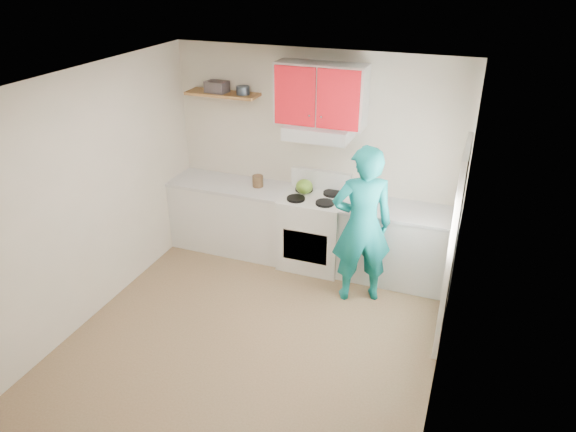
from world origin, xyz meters
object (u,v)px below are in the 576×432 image
at_px(stove, 313,231).
at_px(kettle, 304,186).
at_px(crock, 258,182).
at_px(person, 362,226).
at_px(tin, 243,90).

bearing_deg(stove, kettle, 156.35).
height_order(crock, person, person).
bearing_deg(stove, crock, 175.63).
distance_m(stove, person, 0.99).
height_order(tin, crock, tin).
bearing_deg(person, stove, -59.85).
relative_size(kettle, person, 0.11).
xyz_separation_m(crock, person, (1.47, -0.57, -0.07)).
bearing_deg(person, crock, -45.25).
height_order(stove, crock, crock).
bearing_deg(crock, kettle, 0.73).
bearing_deg(kettle, person, -25.35).
height_order(stove, tin, tin).
relative_size(kettle, crock, 1.28).
relative_size(stove, crock, 5.63).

